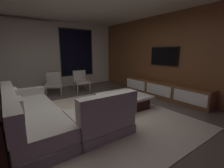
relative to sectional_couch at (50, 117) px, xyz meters
name	(u,v)px	position (x,y,z in m)	size (l,w,h in m)	color
floor	(89,119)	(0.86, 0.07, -0.29)	(9.20, 9.20, 0.00)	#564C44
back_wall_with_window	(44,56)	(0.80, 3.69, 1.05)	(6.60, 0.30, 2.70)	beige
media_wall	(173,56)	(3.92, 0.07, 1.06)	(0.12, 7.80, 2.70)	brown
area_rug	(104,116)	(1.21, -0.03, -0.28)	(3.20, 3.80, 0.01)	beige
sectional_couch	(50,117)	(0.00, 0.00, 0.00)	(1.98, 2.50, 0.82)	gray
coffee_table	(123,101)	(1.97, 0.18, -0.10)	(1.16, 1.16, 0.36)	black
book_stack_on_coffee_table	(125,95)	(1.92, 0.06, 0.11)	(0.28, 0.21, 0.07)	#4543D6
accent_chair_near_window	(81,80)	(1.80, 2.56, 0.14)	(0.59, 0.61, 0.78)	#B2ADA0
accent_chair_by_curtain	(54,82)	(0.81, 2.66, 0.14)	(0.69, 0.70, 0.78)	#B2ADA0
media_console	(163,90)	(3.63, 0.12, -0.04)	(0.46, 3.10, 0.52)	brown
mounted_tv	(164,56)	(3.81, 0.32, 1.06)	(0.05, 1.04, 0.60)	black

